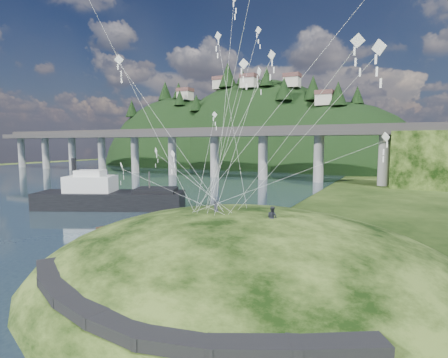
% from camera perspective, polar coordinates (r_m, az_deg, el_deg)
% --- Properties ---
extents(ground, '(320.00, 320.00, 0.00)m').
position_cam_1_polar(ground, '(30.83, -12.14, -13.74)').
color(ground, black).
rests_on(ground, ground).
extents(water, '(240.00, 240.00, 0.00)m').
position_cam_1_polar(water, '(105.11, -32.64, -0.65)').
color(water, '#283D4A').
rests_on(water, ground).
extents(grass_hill, '(36.00, 32.00, 13.00)m').
position_cam_1_polar(grass_hill, '(29.06, 3.60, -18.06)').
color(grass_hill, black).
rests_on(grass_hill, ground).
extents(footpath, '(22.29, 5.84, 0.83)m').
position_cam_1_polar(footpath, '(18.70, -13.52, -20.31)').
color(footpath, black).
rests_on(footpath, ground).
extents(bridge, '(160.00, 11.00, 15.00)m').
position_cam_1_polar(bridge, '(102.82, 1.19, 5.57)').
color(bridge, '#2D2B2B').
rests_on(bridge, ground).
extents(far_ridge, '(153.00, 70.00, 94.50)m').
position_cam_1_polar(far_ridge, '(158.33, 3.86, -0.54)').
color(far_ridge, black).
rests_on(far_ridge, ground).
extents(work_barge, '(23.17, 15.19, 7.94)m').
position_cam_1_polar(work_barge, '(57.80, -18.40, -2.67)').
color(work_barge, black).
rests_on(work_barge, ground).
extents(wooden_dock, '(14.31, 7.87, 1.04)m').
position_cam_1_polar(wooden_dock, '(36.97, -14.70, -9.73)').
color(wooden_dock, '#311D14').
rests_on(wooden_dock, ground).
extents(kite_flyers, '(5.65, 1.03, 1.80)m').
position_cam_1_polar(kite_flyers, '(26.14, 4.22, -4.04)').
color(kite_flyers, '#252732').
rests_on(kite_flyers, ground).
extents(kite_swarm, '(20.79, 15.43, 20.68)m').
position_cam_1_polar(kite_swarm, '(28.57, 3.39, 19.67)').
color(kite_swarm, silver).
rests_on(kite_swarm, ground).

